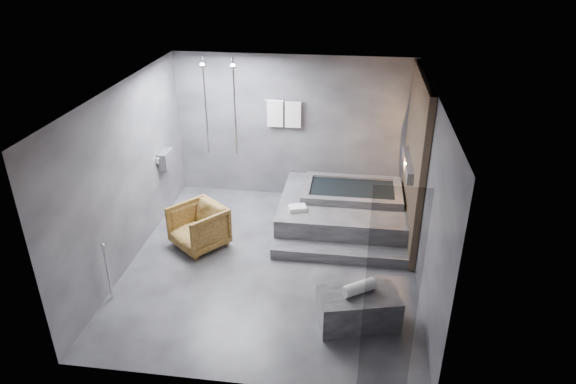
# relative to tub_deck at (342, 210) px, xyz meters

# --- Properties ---
(room) EXTENTS (5.00, 5.04, 2.82)m
(room) POSITION_rel_tub_deck_xyz_m (-0.65, -1.21, 1.48)
(room) COLOR #2F2F32
(room) RESTS_ON ground
(tub_deck) EXTENTS (2.20, 2.00, 0.50)m
(tub_deck) POSITION_rel_tub_deck_xyz_m (0.00, 0.00, 0.00)
(tub_deck) COLOR #343437
(tub_deck) RESTS_ON ground
(tub_step) EXTENTS (2.20, 0.36, 0.18)m
(tub_step) POSITION_rel_tub_deck_xyz_m (0.00, -1.18, -0.16)
(tub_step) COLOR #343437
(tub_step) RESTS_ON ground
(concrete_bench) EXTENTS (1.17, 0.83, 0.48)m
(concrete_bench) POSITION_rel_tub_deck_xyz_m (0.32, -2.71, -0.01)
(concrete_bench) COLOR #2F2F31
(concrete_bench) RESTS_ON ground
(driftwood_chair) EXTENTS (1.11, 1.12, 0.73)m
(driftwood_chair) POSITION_rel_tub_deck_xyz_m (-2.35, -1.11, 0.12)
(driftwood_chair) COLOR #4E3413
(driftwood_chair) RESTS_ON ground
(rolled_towel) EXTENTS (0.47, 0.39, 0.16)m
(rolled_towel) POSITION_rel_tub_deck_xyz_m (0.31, -2.67, 0.31)
(rolled_towel) COLOR white
(rolled_towel) RESTS_ON concrete_bench
(deck_towel) EXTENTS (0.34, 0.29, 0.08)m
(deck_towel) POSITION_rel_tub_deck_xyz_m (-0.76, -0.56, 0.29)
(deck_towel) COLOR white
(deck_towel) RESTS_ON tub_deck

